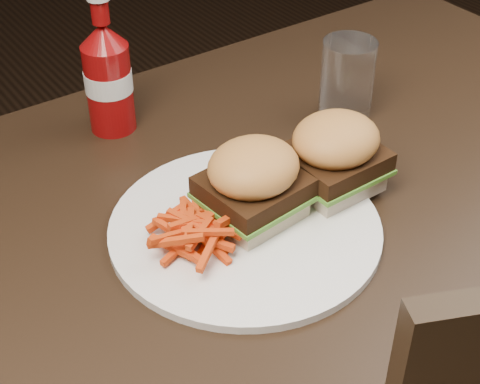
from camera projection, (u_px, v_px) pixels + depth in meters
dining_table at (298, 219)px, 0.89m from camera, size 1.20×0.80×0.04m
plate at (245, 228)px, 0.83m from camera, size 0.31×0.31×0.01m
sandwich_half_a at (253, 207)px, 0.84m from camera, size 0.10×0.10×0.02m
sandwich_half_b at (332, 178)px, 0.88m from camera, size 0.10×0.09×0.02m
fries_pile at (198, 224)px, 0.80m from camera, size 0.10×0.10×0.04m
ketchup_bottle at (109, 89)px, 0.97m from camera, size 0.07×0.07×0.12m
tumbler at (347, 81)px, 1.00m from camera, size 0.08×0.08×0.11m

